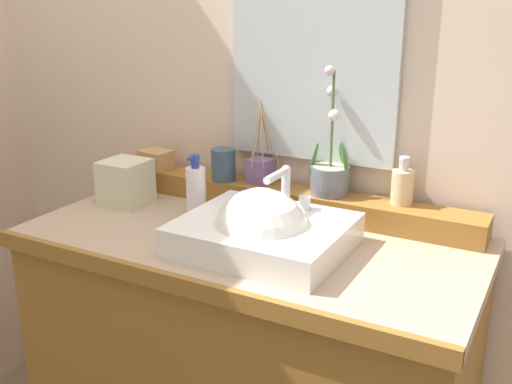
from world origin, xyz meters
name	(u,v)px	position (x,y,z in m)	size (l,w,h in m)	color
wall_back	(314,71)	(0.00, 0.40, 1.26)	(3.16, 0.20, 2.51)	beige
vanity_cabinet	(250,375)	(0.00, 0.00, 0.44)	(1.21, 0.60, 0.87)	#915F26
back_ledge	(287,199)	(0.00, 0.23, 0.90)	(1.13, 0.11, 0.07)	#915F26
sink_basin	(262,235)	(0.07, -0.06, 0.90)	(0.41, 0.35, 0.27)	white
soap_bar	(244,198)	(-0.04, 0.04, 0.95)	(0.07, 0.04, 0.02)	beige
potted_plant	(330,172)	(0.13, 0.24, 1.00)	(0.12, 0.12, 0.36)	slate
soap_dispenser	(402,185)	(0.33, 0.25, 0.99)	(0.06, 0.06, 0.13)	#DFBC8C
tumbler_cup	(223,165)	(-0.21, 0.21, 0.98)	(0.07, 0.07, 0.10)	#364E5E
reed_diffuser	(261,169)	(-0.09, 0.23, 0.98)	(0.10, 0.13, 0.25)	slate
trinket_box	(156,160)	(-0.47, 0.21, 0.97)	(0.10, 0.08, 0.06)	tan
lotion_bottle	(196,192)	(-0.19, 0.04, 0.95)	(0.06, 0.06, 0.19)	white
tissue_box	(126,182)	(-0.46, 0.05, 0.93)	(0.13, 0.13, 0.13)	beige
mirror	(312,63)	(0.04, 0.29, 1.29)	(0.51, 0.02, 0.56)	silver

